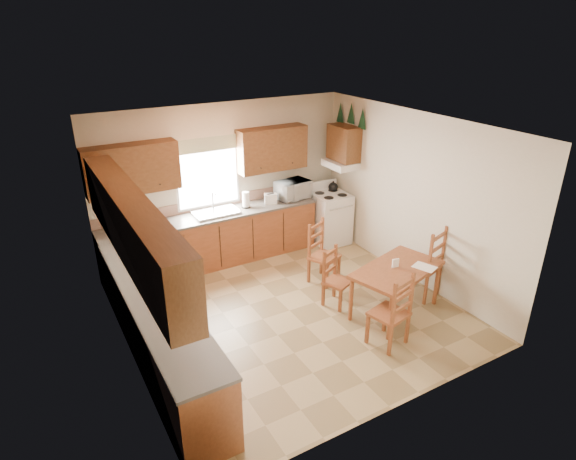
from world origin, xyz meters
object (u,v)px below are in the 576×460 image
dining_table (395,290)px  chair_near_right (423,262)px  chair_far_left (338,278)px  chair_far_right (324,253)px  stove (330,218)px  microwave (293,190)px  chair_near_left (389,309)px

dining_table → chair_near_right: (0.68, 0.17, 0.21)m
chair_far_left → chair_far_right: chair_far_right is taller
stove → dining_table: bearing=-100.4°
stove → chair_far_left: stove is taller
microwave → chair_near_right: bearing=-82.4°
dining_table → chair_far_right: bearing=91.4°
microwave → chair_far_right: (-0.28, -1.47, -0.58)m
chair_near_left → chair_near_right: bearing=-164.7°
stove → microwave: 0.95m
microwave → chair_near_right: (0.78, -2.56, -0.52)m
chair_near_right → stove: bearing=-103.8°
chair_far_right → stove: bearing=29.0°
chair_near_left → chair_far_left: size_ratio=1.18×
dining_table → chair_near_right: bearing=-1.9°
dining_table → chair_far_left: size_ratio=1.52×
microwave → chair_near_left: microwave is taller
dining_table → stove: bearing=61.5°
chair_near_left → stove: bearing=-124.3°
chair_far_left → microwave: bearing=53.5°
chair_near_right → chair_far_left: bearing=-34.4°
chair_near_left → chair_near_right: (1.26, 0.69, 0.05)m
chair_far_left → chair_near_left: bearing=-112.4°
chair_near_right → chair_far_right: 1.53m
stove → chair_near_left: chair_near_left is taller
chair_near_left → chair_far_right: chair_near_left is taller
stove → chair_near_right: chair_near_right is taller
chair_near_right → chair_far_left: (-1.28, 0.41, -0.13)m
chair_far_left → dining_table: bearing=-67.5°
dining_table → chair_near_left: chair_near_left is taller
stove → chair_near_right: (0.11, -2.31, 0.10)m
microwave → dining_table: (0.10, -2.73, -0.73)m
chair_near_left → microwave: bearing=-111.7°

